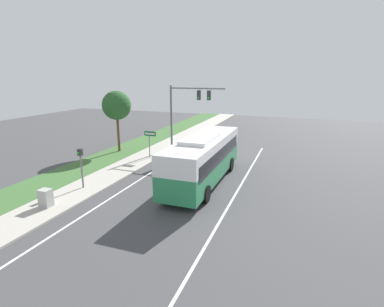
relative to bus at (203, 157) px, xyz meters
The scene contains 11 objects.
ground_plane 3.76m from the bus, 106.82° to the right, with size 80.00×80.00×0.00m, color #424244.
sidewalk 8.00m from the bus, 156.48° to the right, with size 2.80×80.00×0.12m.
grass_verge 10.95m from the bus, 163.27° to the right, with size 3.60×80.00×0.10m.
lane_divider_near 5.82m from the bus, 145.61° to the right, with size 0.14×30.00×0.01m.
lane_divider_far 4.51m from the bus, 49.43° to the right, with size 0.14×30.00×0.01m.
bus is the anchor object (origin of this frame).
signal_gantry 9.48m from the bus, 118.60° to the left, with size 5.54×0.41×6.46m.
pedestrian_signal 8.25m from the bus, 150.70° to the right, with size 0.28×0.34×2.78m.
street_sign 7.65m from the bus, 147.21° to the left, with size 1.12×0.08×2.62m.
utility_cabinet 10.25m from the bus, 134.82° to the right, with size 0.67×0.55×1.03m.
roadside_tree 12.17m from the bus, 152.85° to the left, with size 2.78×2.78×5.90m.
Camera 1 is at (7.14, -16.18, 7.49)m, focal length 28.00 mm.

